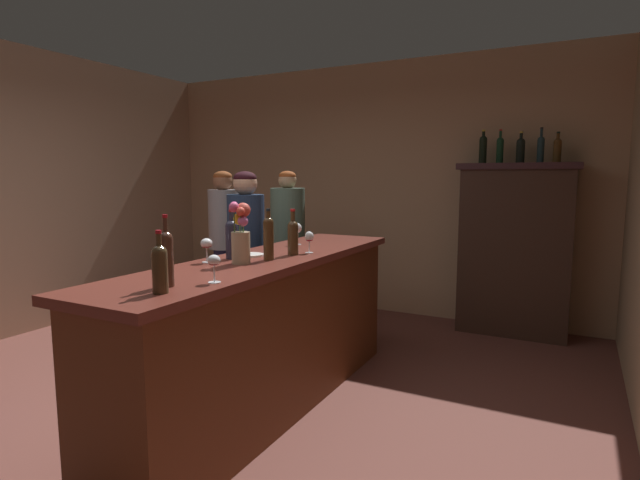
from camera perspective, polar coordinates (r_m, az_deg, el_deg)
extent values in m
plane|color=brown|center=(3.58, -15.36, -18.66)|extent=(7.91, 7.91, 0.00)
cube|color=tan|center=(5.88, 5.26, 5.85)|extent=(5.34, 0.12, 2.81)
cube|color=brown|center=(3.39, -6.16, -10.98)|extent=(0.58, 2.61, 0.98)
cube|color=maroon|center=(3.27, -6.28, -2.39)|extent=(0.65, 2.72, 0.05)
cube|color=#3A261C|center=(5.21, 21.37, -1.07)|extent=(1.02, 0.36, 1.68)
cube|color=#371F23|center=(5.16, 21.79, 7.84)|extent=(1.10, 0.42, 0.06)
cylinder|color=#45351F|center=(2.35, -17.83, -3.63)|extent=(0.07, 0.07, 0.18)
sphere|color=#45351F|center=(2.33, -17.92, -1.42)|extent=(0.07, 0.07, 0.07)
cylinder|color=#45351F|center=(2.33, -17.96, -0.36)|extent=(0.02, 0.02, 0.09)
cylinder|color=#AD1720|center=(2.32, -18.01, 0.89)|extent=(0.03, 0.03, 0.02)
cylinder|color=#46291E|center=(2.48, -17.14, -2.47)|extent=(0.07, 0.07, 0.23)
sphere|color=#46291E|center=(2.46, -17.24, 0.20)|extent=(0.07, 0.07, 0.07)
cylinder|color=#46291E|center=(2.45, -17.28, 1.32)|extent=(0.02, 0.02, 0.10)
cylinder|color=#AB151E|center=(2.45, -17.33, 2.63)|extent=(0.02, 0.02, 0.02)
cylinder|color=#422D17|center=(3.13, -5.91, -0.15)|extent=(0.07, 0.07, 0.24)
sphere|color=#422D17|center=(3.12, -5.94, 2.01)|extent=(0.07, 0.07, 0.07)
cylinder|color=#422D17|center=(3.12, -5.95, 2.65)|extent=(0.02, 0.02, 0.07)
cylinder|color=black|center=(3.11, -5.96, 3.45)|extent=(0.03, 0.03, 0.02)
cylinder|color=#3F2C17|center=(3.33, -3.11, -0.06)|extent=(0.07, 0.07, 0.19)
sphere|color=#3F2C17|center=(3.32, -3.12, 1.60)|extent=(0.07, 0.07, 0.07)
cylinder|color=#3F2C17|center=(3.32, -3.13, 2.44)|extent=(0.03, 0.03, 0.10)
cylinder|color=#B11B1C|center=(3.31, -3.14, 3.43)|extent=(0.03, 0.03, 0.02)
cylinder|color=#252538|center=(3.22, -10.07, -0.29)|extent=(0.08, 0.08, 0.21)
sphere|color=#252538|center=(3.21, -10.11, 1.55)|extent=(0.08, 0.08, 0.08)
cylinder|color=#252538|center=(3.20, -10.13, 2.36)|extent=(0.03, 0.03, 0.09)
cylinder|color=#AF1D1C|center=(3.20, -10.15, 3.32)|extent=(0.03, 0.03, 0.02)
cylinder|color=white|center=(3.42, -1.24, -1.46)|extent=(0.06, 0.06, 0.00)
cylinder|color=white|center=(3.42, -1.24, -0.82)|extent=(0.01, 0.01, 0.07)
ellipsoid|color=white|center=(3.41, -1.25, 0.39)|extent=(0.06, 0.06, 0.07)
ellipsoid|color=maroon|center=(3.41, -1.24, 0.06)|extent=(0.05, 0.05, 0.03)
cylinder|color=white|center=(3.12, -12.81, -2.49)|extent=(0.06, 0.06, 0.00)
cylinder|color=white|center=(3.12, -12.83, -1.68)|extent=(0.01, 0.01, 0.08)
ellipsoid|color=white|center=(3.10, -12.87, -0.36)|extent=(0.07, 0.07, 0.06)
ellipsoid|color=maroon|center=(3.11, -12.86, -0.67)|extent=(0.06, 0.06, 0.02)
cylinder|color=white|center=(2.52, -11.98, -4.76)|extent=(0.06, 0.06, 0.00)
cylinder|color=white|center=(2.52, -12.01, -3.81)|extent=(0.01, 0.01, 0.08)
ellipsoid|color=white|center=(2.50, -12.05, -2.28)|extent=(0.06, 0.06, 0.06)
ellipsoid|color=maroon|center=(2.51, -12.04, -2.63)|extent=(0.05, 0.05, 0.02)
cylinder|color=white|center=(3.84, -2.64, -0.51)|extent=(0.07, 0.07, 0.00)
cylinder|color=white|center=(3.84, -2.64, 0.16)|extent=(0.01, 0.01, 0.09)
ellipsoid|color=white|center=(3.83, -2.65, 1.39)|extent=(0.07, 0.07, 0.08)
cylinder|color=tan|center=(3.03, -9.04, -0.89)|extent=(0.11, 0.11, 0.19)
cylinder|color=#38602D|center=(3.01, -8.80, 0.79)|extent=(0.01, 0.01, 0.14)
sphere|color=#BC5689|center=(3.00, -8.82, 2.14)|extent=(0.06, 0.06, 0.06)
cylinder|color=#38602D|center=(3.03, -8.75, 1.46)|extent=(0.01, 0.01, 0.21)
sphere|color=#CD4638|center=(3.02, -8.79, 3.41)|extent=(0.09, 0.09, 0.09)
cylinder|color=#38602D|center=(3.05, -9.19, 0.98)|extent=(0.01, 0.01, 0.15)
sphere|color=gold|center=(3.05, -9.22, 2.40)|extent=(0.07, 0.07, 0.07)
cylinder|color=#38602D|center=(3.04, -9.76, 1.72)|extent=(0.01, 0.01, 0.23)
sphere|color=#D54285|center=(3.04, -9.81, 3.92)|extent=(0.05, 0.05, 0.05)
cylinder|color=#38602D|center=(3.01, -9.77, 1.57)|extent=(0.01, 0.01, 0.23)
sphere|color=#D44C7A|center=(3.00, -9.82, 3.72)|extent=(0.06, 0.06, 0.06)
cylinder|color=#38602D|center=(2.99, -9.04, 1.31)|extent=(0.01, 0.01, 0.20)
sphere|color=#D24232|center=(2.98, -9.08, 3.24)|extent=(0.05, 0.05, 0.05)
cylinder|color=white|center=(3.33, -7.98, -1.70)|extent=(0.18, 0.18, 0.01)
cylinder|color=black|center=(5.22, 18.14, 9.59)|extent=(0.07, 0.07, 0.23)
sphere|color=black|center=(5.22, 18.19, 10.86)|extent=(0.07, 0.07, 0.07)
cylinder|color=black|center=(5.22, 18.20, 11.29)|extent=(0.03, 0.03, 0.08)
cylinder|color=gold|center=(5.23, 18.23, 11.81)|extent=(0.03, 0.03, 0.02)
cylinder|color=#12301D|center=(5.19, 19.88, 9.44)|extent=(0.07, 0.07, 0.21)
sphere|color=#12301D|center=(5.20, 19.93, 10.61)|extent=(0.07, 0.07, 0.07)
cylinder|color=#12301D|center=(5.20, 19.96, 11.13)|extent=(0.02, 0.02, 0.09)
cylinder|color=#B0231D|center=(5.20, 19.98, 11.74)|extent=(0.03, 0.03, 0.02)
cylinder|color=black|center=(5.17, 21.95, 9.24)|extent=(0.08, 0.08, 0.19)
sphere|color=black|center=(5.17, 22.00, 10.32)|extent=(0.08, 0.08, 0.08)
cylinder|color=black|center=(5.18, 22.02, 10.79)|extent=(0.03, 0.03, 0.09)
cylinder|color=gold|center=(5.18, 22.05, 11.35)|extent=(0.03, 0.03, 0.02)
cylinder|color=#1B2F34|center=(5.15, 23.92, 9.25)|extent=(0.06, 0.06, 0.21)
sphere|color=#1B2F34|center=(5.16, 23.98, 10.42)|extent=(0.06, 0.06, 0.06)
cylinder|color=#1B2F34|center=(5.16, 24.01, 10.97)|extent=(0.02, 0.02, 0.10)
cylinder|color=black|center=(5.17, 24.04, 11.61)|extent=(0.03, 0.03, 0.02)
cylinder|color=#4C3114|center=(5.15, 25.50, 9.02)|extent=(0.07, 0.07, 0.19)
sphere|color=#4C3114|center=(5.15, 25.56, 10.05)|extent=(0.07, 0.07, 0.07)
cylinder|color=#4C3114|center=(5.15, 25.58, 10.49)|extent=(0.03, 0.03, 0.08)
cylinder|color=black|center=(5.16, 25.61, 11.02)|extent=(0.03, 0.03, 0.02)
cylinder|color=#222750|center=(5.48, -10.79, -5.04)|extent=(0.23, 0.23, 0.79)
cylinder|color=gray|center=(5.37, -10.97, 2.34)|extent=(0.32, 0.32, 0.62)
sphere|color=#996143|center=(5.35, -11.07, 6.66)|extent=(0.21, 0.21, 0.21)
ellipsoid|color=#954A21|center=(5.35, -11.09, 7.16)|extent=(0.20, 0.20, 0.11)
cylinder|color=gray|center=(4.43, -8.29, -7.82)|extent=(0.23, 0.23, 0.80)
cylinder|color=#1D2F4B|center=(4.30, -8.46, 1.21)|extent=(0.32, 0.32, 0.60)
sphere|color=tan|center=(4.28, -8.56, 6.41)|extent=(0.21, 0.21, 0.21)
ellipsoid|color=black|center=(4.28, -8.57, 7.03)|extent=(0.20, 0.20, 0.11)
cylinder|color=#372428|center=(5.04, -3.64, -5.80)|extent=(0.24, 0.24, 0.82)
cylinder|color=#4D6755|center=(4.93, -3.71, 2.36)|extent=(0.34, 0.34, 0.62)
sphere|color=tan|center=(4.91, -3.75, 6.87)|extent=(0.18, 0.18, 0.18)
ellipsoid|color=#A64D20|center=(4.91, -3.75, 7.34)|extent=(0.17, 0.17, 0.10)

